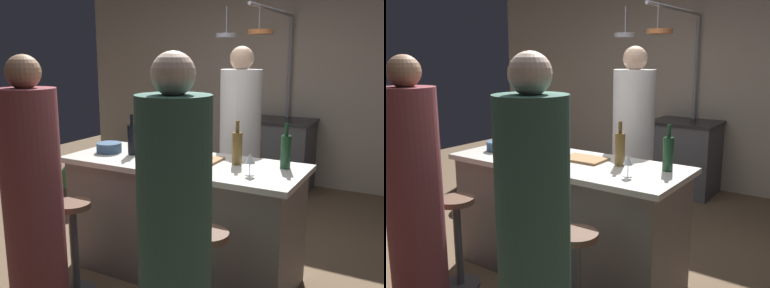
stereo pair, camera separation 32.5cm
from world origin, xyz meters
The scene contains 21 objects.
ground_plane centered at (0.00, 0.00, 0.00)m, with size 9.00×9.00×0.00m, color brown.
back_wall centered at (0.00, 2.85, 1.30)m, with size 6.40×0.16×2.60m, color #BCAD99.
kitchen_island centered at (0.00, 0.00, 0.45)m, with size 1.80×0.72×0.90m.
stove_range centered at (0.00, 2.45, 0.45)m, with size 0.80×0.64×0.89m.
chef centered at (0.10, 0.87, 0.81)m, with size 0.37×0.37×1.75m.
bar_stool_right centered at (0.52, -0.62, 0.38)m, with size 0.28×0.28×0.68m.
guest_right centered at (0.55, -1.02, 0.78)m, with size 0.36×0.36×1.69m.
bar_stool_left centered at (-0.52, -0.62, 0.38)m, with size 0.28×0.28×0.68m.
guest_left centered at (-0.49, -0.96, 0.78)m, with size 0.35×0.35×1.67m.
overhead_pot_rack centered at (-0.04, 2.02, 1.62)m, with size 0.58×1.46×2.17m.
potted_plant centered at (-1.79, 0.73, 0.30)m, with size 0.36×0.36×0.52m.
cutting_board centered at (0.10, 0.09, 0.91)m, with size 0.32×0.22×0.02m, color #997047.
pepper_mill centered at (-0.46, 0.10, 1.01)m, with size 0.05×0.05×0.21m, color #382319.
wine_bottle_green centered at (0.73, 0.16, 1.02)m, with size 0.07×0.07×0.31m.
wine_bottle_dark centered at (-0.44, -0.01, 1.02)m, with size 0.07×0.07×0.32m.
wine_bottle_white centered at (-0.08, -0.18, 1.02)m, with size 0.07×0.07×0.30m.
wine_bottle_amber centered at (0.40, 0.10, 1.02)m, with size 0.07×0.07×0.32m.
wine_glass_near_left_guest centered at (0.58, -0.12, 1.01)m, with size 0.07×0.07×0.15m.
wine_glass_near_right_guest centered at (-0.24, -0.11, 1.01)m, with size 0.07×0.07×0.15m.
mixing_bowl_wooden centered at (-0.33, 0.07, 0.93)m, with size 0.19×0.19×0.07m, color brown.
mixing_bowl_blue centered at (-0.66, -0.04, 0.94)m, with size 0.20×0.20×0.08m, color #334C6B.
Camera 2 is at (1.81, -2.47, 1.66)m, focal length 39.70 mm.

